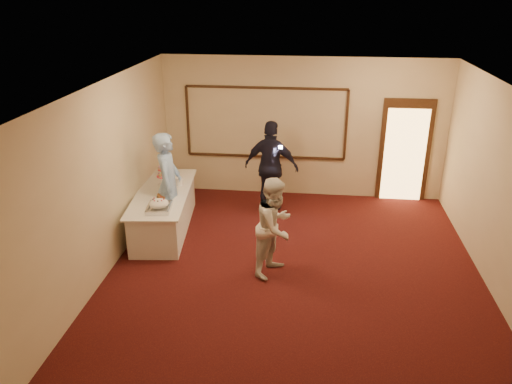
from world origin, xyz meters
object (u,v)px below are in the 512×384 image
tart (165,196)px  plate_stack_b (178,181)px  woman (275,227)px  guest (271,167)px  man (169,185)px  pavlova_tray (159,205)px  cupcake_stand (163,170)px  buffet_table (164,211)px  plate_stack_a (163,188)px

tart → plate_stack_b: bearing=82.3°
woman → guest: (-0.27, 2.40, 0.13)m
man → guest: size_ratio=1.03×
pavlova_tray → cupcake_stand: cupcake_stand is taller
cupcake_stand → woman: size_ratio=0.24×
buffet_table → tart: 0.50m
plate_stack_a → woman: size_ratio=0.11×
guest → cupcake_stand: bearing=19.3°
cupcake_stand → tart: 1.10m
cupcake_stand → tart: (0.33, -1.04, -0.11)m
pavlova_tray → cupcake_stand: (-0.39, 1.56, 0.05)m
pavlova_tray → plate_stack_b: bearing=88.7°
woman → guest: guest is taller
plate_stack_a → pavlova_tray: bearing=-78.2°
man → plate_stack_b: bearing=-9.1°
cupcake_stand → plate_stack_b: 0.58m
woman → plate_stack_b: bearing=76.4°
pavlova_tray → buffet_table: bearing=102.3°
man → woman: (2.03, -1.14, -0.16)m
plate_stack_b → pavlova_tray: bearing=-91.3°
plate_stack_a → plate_stack_b: 0.41m
plate_stack_b → man: man is taller
cupcake_stand → guest: 2.18m
pavlova_tray → man: size_ratio=0.30×
buffet_table → plate_stack_b: 0.63m
plate_stack_a → tart: size_ratio=0.58×
man → buffet_table: bearing=45.0°
buffet_table → guest: bearing=30.3°
guest → woman: bearing=106.6°
plate_stack_b → woman: 2.60m
pavlova_tray → woman: (2.03, -0.50, -0.04)m
buffet_table → man: size_ratio=1.31×
man → woman: size_ratio=1.20×
man → woman: 2.34m
cupcake_stand → man: size_ratio=0.20×
guest → tart: bearing=47.4°
buffet_table → plate_stack_a: (0.00, 0.02, 0.46)m
plate_stack_b → guest: (1.73, 0.74, 0.10)m
buffet_table → cupcake_stand: 0.96m
pavlova_tray → tart: (-0.06, 0.52, -0.06)m
buffet_table → cupcake_stand: cupcake_stand is taller
plate_stack_a → woman: woman is taller
pavlova_tray → woman: woman is taller
buffet_table → man: bearing=-39.4°
tart → man: 0.22m
guest → plate_stack_a: bearing=40.0°
cupcake_stand → tart: size_ratio=1.26×
pavlova_tray → man: bearing=90.4°
plate_stack_b → guest: bearing=23.1°
tart → woman: size_ratio=0.19×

